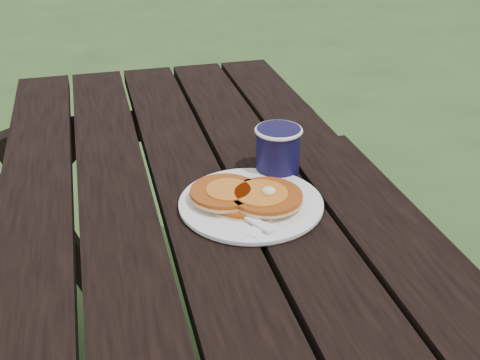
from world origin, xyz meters
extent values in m
cube|color=black|center=(0.00, 0.00, 0.73)|extent=(0.75, 1.80, 0.04)
cube|color=black|center=(0.55, 0.00, 0.43)|extent=(0.25, 1.80, 0.04)
cylinder|color=white|center=(0.09, 0.03, 0.76)|extent=(0.32, 0.32, 0.01)
cylinder|color=#AD4B13|center=(0.08, 0.03, 0.77)|extent=(0.13, 0.13, 0.01)
cylinder|color=#AD4B13|center=(0.04, 0.05, 0.78)|extent=(0.13, 0.13, 0.01)
cylinder|color=#AD4B13|center=(0.12, 0.02, 0.78)|extent=(0.13, 0.13, 0.01)
cylinder|color=#BF631B|center=(0.11, 0.02, 0.79)|extent=(0.10, 0.10, 0.00)
ellipsoid|color=#F4E59E|center=(0.12, 0.01, 0.79)|extent=(0.03, 0.03, 0.02)
cube|color=white|center=(0.12, -0.01, 0.76)|extent=(0.13, 0.15, 0.00)
cylinder|color=black|center=(0.18, 0.15, 0.80)|extent=(0.09, 0.09, 0.10)
torus|color=white|center=(0.18, 0.15, 0.85)|extent=(0.10, 0.10, 0.01)
cylinder|color=black|center=(0.18, 0.15, 0.84)|extent=(0.08, 0.08, 0.01)
camera|label=1|loc=(-0.17, -0.89, 1.33)|focal=45.00mm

